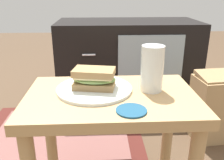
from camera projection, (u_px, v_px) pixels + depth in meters
side_table at (111, 119)px, 0.82m from camera, size 0.56×0.36×0.46m
tv_cabinet at (127, 62)px, 1.75m from camera, size 0.96×0.46×0.58m
area_rug at (62, 132)px, 1.41m from camera, size 0.91×0.65×0.01m
plate at (94, 89)px, 0.82m from camera, size 0.25×0.25×0.01m
sandwich_front at (94, 78)px, 0.81m from camera, size 0.16×0.11×0.07m
beer_glass at (152, 69)px, 0.80m from camera, size 0.07×0.07×0.15m
coaster at (131, 110)px, 0.68m from camera, size 0.09×0.09×0.01m
paper_bag at (213, 107)px, 1.31m from camera, size 0.23×0.20×0.38m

